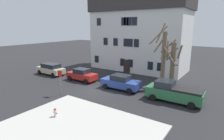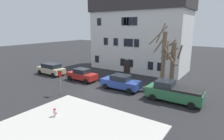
{
  "view_description": "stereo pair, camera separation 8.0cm",
  "coord_description": "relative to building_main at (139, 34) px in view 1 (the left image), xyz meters",
  "views": [
    {
      "loc": [
        13.14,
        -15.5,
        7.27
      ],
      "look_at": [
        0.73,
        2.59,
        2.09
      ],
      "focal_mm": 29.77,
      "sensor_mm": 36.0,
      "label": 1
    },
    {
      "loc": [
        13.21,
        -15.45,
        7.27
      ],
      "look_at": [
        0.73,
        2.59,
        2.09
      ],
      "focal_mm": 29.77,
      "sensor_mm": 36.0,
      "label": 2
    }
  ],
  "objects": [
    {
      "name": "car_red_sedan",
      "position": [
        -3.02,
        -10.95,
        -5.19
      ],
      "size": [
        4.29,
        2.0,
        1.68
      ],
      "color": "#AD231E",
      "rests_on": "ground_plane"
    },
    {
      "name": "ground_plane",
      "position": [
        1.05,
        -13.26,
        -6.03
      ],
      "size": [
        120.0,
        120.0,
        0.0
      ],
      "primitive_type": "plane",
      "color": "#262628"
    },
    {
      "name": "car_beige_wagon",
      "position": [
        -9.25,
        -11.21,
        -5.13
      ],
      "size": [
        4.77,
        2.08,
        1.72
      ],
      "color": "#C6B793",
      "rests_on": "ground_plane"
    },
    {
      "name": "pickup_truck_green",
      "position": [
        9.44,
        -11.11,
        -5.06
      ],
      "size": [
        5.37,
        2.24,
        2.01
      ],
      "color": "#2D6B42",
      "rests_on": "ground_plane"
    },
    {
      "name": "tree_bare_mid",
      "position": [
        8.02,
        -7.41,
        -2.98
      ],
      "size": [
        2.62,
        2.69,
        5.6
      ],
      "color": "brown",
      "rests_on": "ground_plane"
    },
    {
      "name": "street_sign_pole",
      "position": [
        -1.01,
        -16.3,
        -4.11
      ],
      "size": [
        0.76,
        0.07,
        2.74
      ],
      "color": "slate",
      "rests_on": "ground_plane"
    },
    {
      "name": "sidewalk_slab",
      "position": [
        5.33,
        -20.1,
        -5.97
      ],
      "size": [
        11.08,
        8.08,
        0.12
      ],
      "primitive_type": "cube",
      "color": "#B7B5AD",
      "rests_on": "ground_plane"
    },
    {
      "name": "tree_bare_near",
      "position": [
        6.98,
        -7.7,
        -2.27
      ],
      "size": [
        2.93,
        2.22,
        7.63
      ],
      "color": "brown",
      "rests_on": "ground_plane"
    },
    {
      "name": "building_main",
      "position": [
        0.0,
        0.0,
        0.0
      ],
      "size": [
        16.09,
        7.47,
        11.87
      ],
      "color": "white",
      "rests_on": "ground_plane"
    },
    {
      "name": "fire_hydrant",
      "position": [
        2.59,
        -19.98,
        -5.54
      ],
      "size": [
        0.42,
        0.22,
        0.71
      ],
      "color": "silver",
      "rests_on": "sidewalk_slab"
    },
    {
      "name": "car_blue_sedan",
      "position": [
        3.24,
        -10.97,
        -5.16
      ],
      "size": [
        4.69,
        2.17,
        1.73
      ],
      "color": "#2D4799",
      "rests_on": "ground_plane"
    },
    {
      "name": "bicycle_leaning",
      "position": [
        -5.27,
        -7.03,
        -5.66
      ],
      "size": [
        1.72,
        0.42,
        1.03
      ],
      "color": "black",
      "rests_on": "ground_plane"
    }
  ]
}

